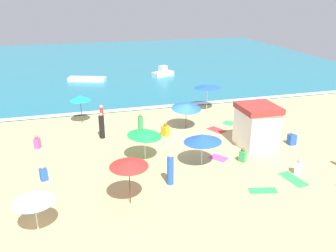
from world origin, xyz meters
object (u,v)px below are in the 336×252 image
object	(u,v)px
beachgoer_7	(102,126)
beachgoer_8	(165,130)
beachgoer_0	(299,167)
beachgoer_5	(43,173)
beachgoer_2	(37,142)
beach_umbrella_0	(186,106)
beach_umbrella_1	(80,98)
small_boat_0	(163,73)
beachgoer_11	(141,127)
small_boat_1	(87,79)
beach_umbrella_5	(145,133)
beachgoer_3	(243,155)
beach_umbrella_2	(33,198)
beach_umbrella_3	(203,138)
beachgoer_10	(292,139)
lifeguard_cabana	(257,126)
beachgoer_9	(102,117)
beach_umbrella_6	(208,86)
beach_umbrella_7	(129,163)
beachgoer_4	(170,169)

from	to	relation	value
beachgoer_7	beachgoer_8	bearing A→B (deg)	-9.95
beachgoer_0	beachgoer_5	bearing A→B (deg)	167.63
beachgoer_2	beachgoer_5	size ratio (longest dim) A/B	0.98
beach_umbrella_0	beachgoer_5	bearing A→B (deg)	-151.95
beach_umbrella_1	beachgoer_2	size ratio (longest dim) A/B	2.47
beachgoer_8	small_boat_0	world-z (taller)	small_boat_0
beachgoer_11	small_boat_1	size ratio (longest dim) A/B	0.42
beach_umbrella_5	beachgoer_7	bearing A→B (deg)	118.35
beachgoer_3	beachgoer_5	xyz separation A→B (m)	(-11.62, 0.84, 0.03)
beach_umbrella_2	beachgoer_5	xyz separation A→B (m)	(0.03, 4.52, -1.25)
beach_umbrella_3	beachgoer_10	xyz separation A→B (m)	(6.92, 1.09, -1.32)
beach_umbrella_0	beach_umbrella_3	distance (m)	5.94
lifeguard_cabana	beachgoer_3	xyz separation A→B (m)	(-1.83, -1.81, -1.08)
beachgoer_9	beachgoer_2	bearing A→B (deg)	-149.84
beachgoer_0	small_boat_1	distance (m)	27.23
beachgoer_7	beachgoer_10	distance (m)	13.13
beach_umbrella_6	beachgoer_7	xyz separation A→B (m)	(-9.45, -3.88, -1.27)
beach_umbrella_0	beach_umbrella_7	world-z (taller)	beach_umbrella_7
beachgoer_2	beachgoer_11	size ratio (longest dim) A/B	0.50
beach_umbrella_1	beachgoer_3	size ratio (longest dim) A/B	2.55
beach_umbrella_0	beach_umbrella_5	distance (m)	5.93
beachgoer_0	beachgoer_3	size ratio (longest dim) A/B	1.04
beach_umbrella_7	beachgoer_4	size ratio (longest dim) A/B	1.27
beach_umbrella_7	beachgoer_2	size ratio (longest dim) A/B	2.56
beach_umbrella_1	beach_umbrella_3	bearing A→B (deg)	-54.00
beach_umbrella_5	lifeguard_cabana	bearing A→B (deg)	-0.40
beach_umbrella_5	beachgoer_5	distance (m)	6.16
beachgoer_0	beachgoer_3	xyz separation A→B (m)	(-2.39, 2.23, -0.01)
beachgoer_7	beach_umbrella_0	bearing A→B (deg)	1.56
lifeguard_cabana	beach_umbrella_0	size ratio (longest dim) A/B	1.24
beach_umbrella_1	beach_umbrella_7	size ratio (longest dim) A/B	0.96
beachgoer_10	beachgoer_11	xyz separation A→B (m)	(-9.67, 3.77, 0.46)
small_boat_1	small_boat_0	bearing A→B (deg)	0.61
beach_umbrella_3	beachgoer_11	xyz separation A→B (m)	(-2.75, 4.86, -0.86)
beachgoer_3	beachgoer_10	distance (m)	4.58
beachgoer_5	small_boat_0	distance (m)	25.53
small_boat_1	beach_umbrella_1	bearing A→B (deg)	-94.93
beachgoer_0	beachgoer_9	world-z (taller)	beachgoer_9
beach_umbrella_6	beach_umbrella_7	world-z (taller)	beach_umbrella_7
beachgoer_0	beachgoer_2	world-z (taller)	beachgoer_0
beachgoer_8	small_boat_1	world-z (taller)	beachgoer_8
lifeguard_cabana	beach_umbrella_7	size ratio (longest dim) A/B	1.22
beach_umbrella_2	beachgoer_2	bearing A→B (deg)	93.83
beach_umbrella_5	beach_umbrella_7	distance (m)	4.85
beach_umbrella_0	beachgoer_10	distance (m)	7.78
beachgoer_0	beachgoer_4	distance (m)	7.46
beachgoer_2	beachgoer_8	distance (m)	8.76
beach_umbrella_5	beach_umbrella_7	bearing A→B (deg)	-110.64
beach_umbrella_3	beachgoer_0	size ratio (longest dim) A/B	3.49
beach_umbrella_3	beachgoer_0	world-z (taller)	beach_umbrella_3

